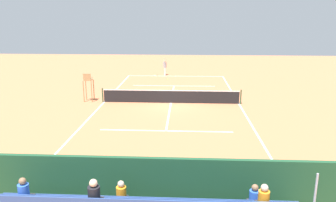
# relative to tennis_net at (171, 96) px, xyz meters

# --- Properties ---
(ground_plane) EXTENTS (60.00, 60.00, 0.00)m
(ground_plane) POSITION_rel_tennis_net_xyz_m (0.00, 0.00, -0.50)
(ground_plane) COLOR #CC7047
(court_line_markings) EXTENTS (10.10, 22.20, 0.01)m
(court_line_markings) POSITION_rel_tennis_net_xyz_m (0.00, -0.04, -0.50)
(court_line_markings) COLOR white
(court_line_markings) RESTS_ON ground
(tennis_net) EXTENTS (10.30, 0.10, 1.07)m
(tennis_net) POSITION_rel_tennis_net_xyz_m (0.00, 0.00, 0.00)
(tennis_net) COLOR black
(tennis_net) RESTS_ON ground
(backdrop_wall) EXTENTS (18.00, 0.16, 2.00)m
(backdrop_wall) POSITION_rel_tennis_net_xyz_m (0.00, 14.00, 0.50)
(backdrop_wall) COLOR #1E4C2D
(backdrop_wall) RESTS_ON ground
(umpire_chair) EXTENTS (0.67, 0.67, 2.14)m
(umpire_chair) POSITION_rel_tennis_net_xyz_m (6.20, -0.18, 0.81)
(umpire_chair) COLOR #A88456
(umpire_chair) RESTS_ON ground
(courtside_bench) EXTENTS (1.80, 0.40, 0.93)m
(courtside_bench) POSITION_rel_tennis_net_xyz_m (-3.35, 13.27, 0.06)
(courtside_bench) COLOR #234C2D
(courtside_bench) RESTS_ON ground
(equipment_bag) EXTENTS (0.90, 0.36, 0.36)m
(equipment_bag) POSITION_rel_tennis_net_xyz_m (-1.29, 13.40, -0.32)
(equipment_bag) COLOR black
(equipment_bag) RESTS_ON ground
(tennis_player) EXTENTS (0.42, 0.55, 1.93)m
(tennis_player) POSITION_rel_tennis_net_xyz_m (1.17, -11.42, 0.51)
(tennis_player) COLOR white
(tennis_player) RESTS_ON ground
(tennis_racket) EXTENTS (0.52, 0.52, 0.03)m
(tennis_racket) POSITION_rel_tennis_net_xyz_m (2.20, -11.28, -0.49)
(tennis_racket) COLOR black
(tennis_racket) RESTS_ON ground
(tennis_ball_near) EXTENTS (0.07, 0.07, 0.07)m
(tennis_ball_near) POSITION_rel_tennis_net_xyz_m (0.77, -9.19, -0.47)
(tennis_ball_near) COLOR #CCDB33
(tennis_ball_near) RESTS_ON ground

